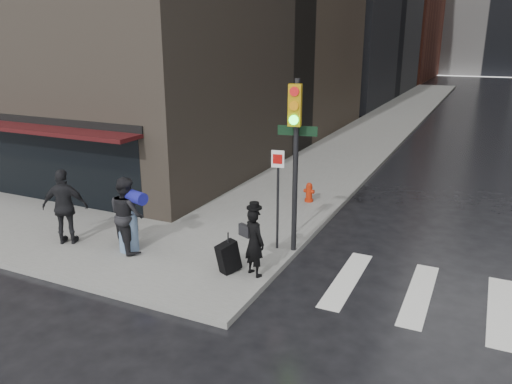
{
  "coord_description": "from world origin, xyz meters",
  "views": [
    {
      "loc": [
        6.02,
        -9.24,
        5.29
      ],
      "look_at": [
        0.51,
        2.45,
        1.3
      ],
      "focal_mm": 35.0,
      "sensor_mm": 36.0,
      "label": 1
    }
  ],
  "objects_px": {
    "man_jeans": "(127,214)",
    "traffic_light": "(294,144)",
    "man_overcoat": "(249,244)",
    "man_greycoat": "(65,207)",
    "fire_hydrant": "(309,193)"
  },
  "relations": [
    {
      "from": "man_greycoat",
      "to": "fire_hydrant",
      "type": "distance_m",
      "value": 7.53
    },
    {
      "from": "traffic_light",
      "to": "fire_hydrant",
      "type": "relative_size",
      "value": 6.63
    },
    {
      "from": "man_jeans",
      "to": "traffic_light",
      "type": "xyz_separation_m",
      "value": [
        3.72,
        1.69,
        1.79
      ]
    },
    {
      "from": "man_jeans",
      "to": "man_greycoat",
      "type": "xyz_separation_m",
      "value": [
        -1.75,
        -0.3,
        0.03
      ]
    },
    {
      "from": "traffic_light",
      "to": "man_jeans",
      "type": "bearing_deg",
      "value": -165.51
    },
    {
      "from": "man_jeans",
      "to": "traffic_light",
      "type": "distance_m",
      "value": 4.46
    },
    {
      "from": "man_greycoat",
      "to": "man_jeans",
      "type": "bearing_deg",
      "value": 164.04
    },
    {
      "from": "man_greycoat",
      "to": "fire_hydrant",
      "type": "xyz_separation_m",
      "value": [
        4.54,
        5.97,
        -0.71
      ]
    },
    {
      "from": "man_jeans",
      "to": "man_greycoat",
      "type": "relative_size",
      "value": 0.97
    },
    {
      "from": "man_overcoat",
      "to": "traffic_light",
      "type": "bearing_deg",
      "value": -79.59
    },
    {
      "from": "man_overcoat",
      "to": "man_greycoat",
      "type": "bearing_deg",
      "value": 28.8
    },
    {
      "from": "man_overcoat",
      "to": "man_jeans",
      "type": "xyz_separation_m",
      "value": [
        -3.32,
        -0.08,
        0.23
      ]
    },
    {
      "from": "man_overcoat",
      "to": "fire_hydrant",
      "type": "bearing_deg",
      "value": -60.03
    },
    {
      "from": "traffic_light",
      "to": "fire_hydrant",
      "type": "distance_m",
      "value": 4.77
    },
    {
      "from": "man_jeans",
      "to": "man_greycoat",
      "type": "distance_m",
      "value": 1.78
    }
  ]
}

